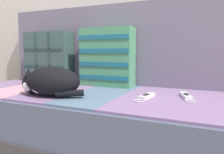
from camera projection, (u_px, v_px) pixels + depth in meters
The scene contains 8 objects.
ground_plane at pixel (76, 154), 1.28m from camera, with size 14.00×14.00×0.00m, color #A89E8E.
couch at pixel (86, 119), 1.38m from camera, with size 1.72×0.84×0.36m.
sofa_backrest at pixel (110, 45), 1.64m from camera, with size 1.69×0.14×0.57m.
throw_pillow_quilted at pixel (49, 57), 1.71m from camera, with size 0.39×0.14×0.39m.
throw_pillow_striped at pixel (107, 57), 1.50m from camera, with size 0.37×0.14×0.40m.
sleeping_cat at pixel (49, 82), 1.18m from camera, with size 0.39×0.23×0.16m.
game_remote_near at pixel (146, 97), 1.12m from camera, with size 0.07×0.19×0.02m.
game_remote_far at pixel (186, 96), 1.13m from camera, with size 0.10×0.20×0.02m.
Camera 1 is at (0.70, -1.03, 0.60)m, focal length 35.00 mm.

